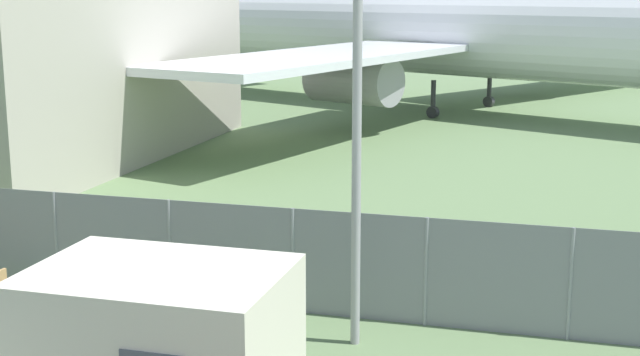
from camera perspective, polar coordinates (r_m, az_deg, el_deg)
The scene contains 4 objects.
perimeter_fence at distance 17.90m, azimuth -9.57°, elevation -4.58°, with size 56.07×0.07×2.05m.
airplane at distance 44.41m, azimuth 10.91°, elevation 9.12°, with size 47.03×38.62×13.07m.
picnic_bench_near_cabin at distance 15.86m, azimuth -14.04°, elevation -9.05°, with size 2.11×1.61×0.76m.
light_mast at distance 14.77m, azimuth 2.39°, elevation 5.79°, with size 0.44×0.44×7.28m.
Camera 1 is at (7.44, -5.96, 6.08)m, focal length 50.00 mm.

